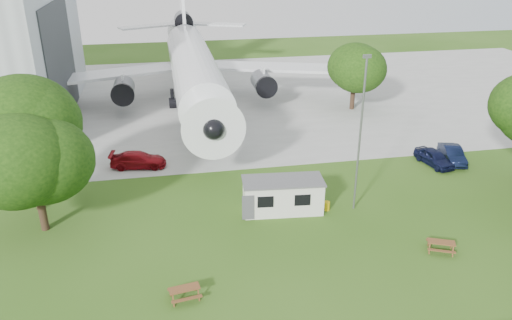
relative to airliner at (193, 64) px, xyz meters
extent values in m
plane|color=#476E25|center=(2.00, -35.86, -5.27)|extent=(160.00, 160.00, 0.00)
cube|color=#B7B7B2|center=(2.00, 2.14, -5.25)|extent=(120.00, 46.00, 0.03)
cube|color=#2D3033|center=(-14.93, -2.86, 1.48)|extent=(0.16, 16.00, 12.96)
cylinder|color=white|center=(0.00, -1.86, -0.17)|extent=(5.40, 34.00, 5.40)
cone|color=white|center=(0.00, -20.86, -0.17)|extent=(5.40, 5.50, 5.40)
cone|color=white|center=(0.00, 19.14, 0.63)|extent=(4.86, 9.00, 4.86)
cube|color=white|center=(-12.50, 1.34, -1.37)|extent=(21.36, 10.77, 0.36)
cube|color=white|center=(12.50, 1.34, -1.37)|extent=(21.36, 10.77, 0.36)
cylinder|color=#515459|center=(-8.50, -2.36, -2.27)|extent=(2.50, 4.20, 2.50)
cylinder|color=#515459|center=(8.50, -2.36, -2.27)|extent=(2.50, 4.20, 2.50)
cylinder|color=#515459|center=(0.00, 18.14, 2.63)|extent=(2.60, 4.50, 2.60)
cylinder|color=black|center=(0.00, -17.36, -4.07)|extent=(0.36, 0.36, 2.40)
cylinder|color=black|center=(-2.80, -0.86, -4.07)|extent=(0.44, 0.44, 2.40)
cylinder|color=black|center=(2.80, -0.86, -4.07)|extent=(0.44, 0.44, 2.40)
cube|color=silver|center=(4.62, -28.89, -4.02)|extent=(6.19, 3.01, 2.50)
cube|color=#59595B|center=(4.62, -28.89, -2.71)|extent=(6.41, 3.22, 0.12)
cylinder|color=gold|center=(8.02, -29.49, -4.92)|extent=(0.50, 0.50, 0.70)
cylinder|color=slate|center=(10.20, -29.66, 0.73)|extent=(0.16, 0.16, 12.00)
cylinder|color=#382619|center=(-14.04, -25.06, -3.21)|extent=(0.56, 0.56, 4.12)
sphere|color=#2F5812|center=(-14.04, -25.06, 1.82)|extent=(9.00, 9.00, 9.00)
cylinder|color=#382619|center=(-13.05, -28.36, -3.72)|extent=(0.56, 0.56, 3.11)
sphere|color=#2F5812|center=(-13.05, -28.36, 0.08)|extent=(7.79, 7.79, 7.79)
cylinder|color=#382619|center=(19.13, -5.70, -3.66)|extent=(0.56, 0.56, 3.22)
sphere|color=#2F5812|center=(19.13, -5.70, 0.28)|extent=(6.86, 6.86, 6.86)
imported|color=black|center=(20.56, -23.22, -4.53)|extent=(2.52, 4.60, 1.48)
imported|color=black|center=(22.61, -22.87, -4.52)|extent=(2.60, 4.78, 1.50)
imported|color=maroon|center=(-6.61, -18.54, -4.53)|extent=(5.31, 2.73, 1.48)
camera|label=1|loc=(-3.81, -61.99, 14.09)|focal=35.00mm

